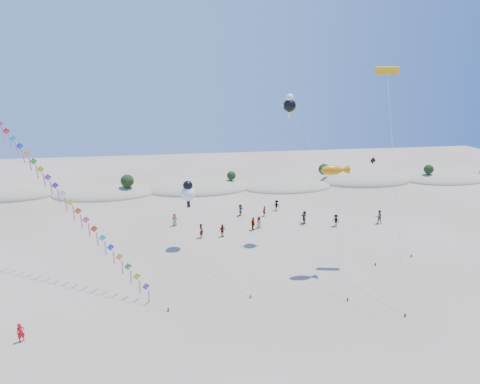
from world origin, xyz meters
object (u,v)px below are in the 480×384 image
Objects in this scene: kite_train at (60,191)px; parafoil_kite at (387,74)px; fish_kite at (335,170)px; flyer_foreground at (21,333)px.

parafoil_kite is (32.75, -0.55, 10.94)m from kite_train.
parafoil_kite reaches higher than fish_kite.
parafoil_kite is (6.02, 2.75, 9.06)m from fish_kite.
kite_train is 1.74× the size of fish_kite.
parafoil_kite is at bearing 24.58° from fish_kite.
kite_train is 13.85m from flyer_foreground.
flyer_foreground is at bearing -94.20° from kite_train.
kite_train is 12.57× the size of flyer_foreground.
parafoil_kite is at bearing -0.96° from kite_train.
flyer_foreground is (-27.56, -8.05, -9.77)m from fish_kite.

